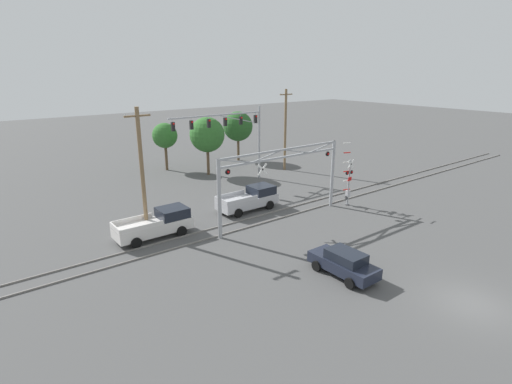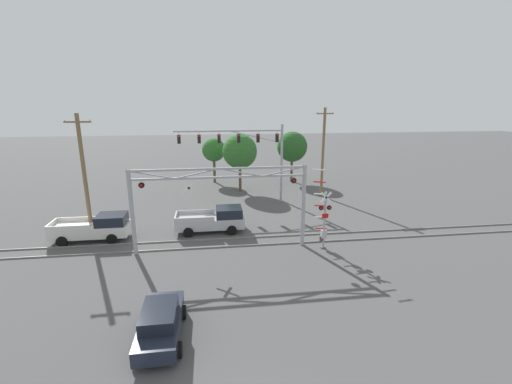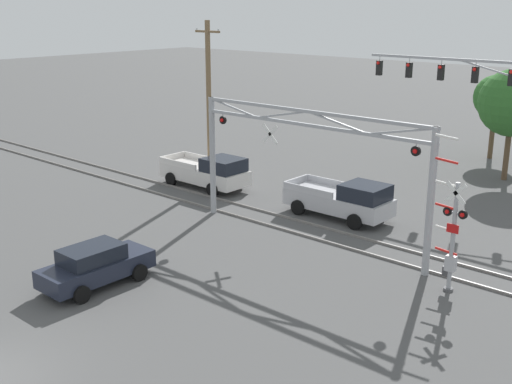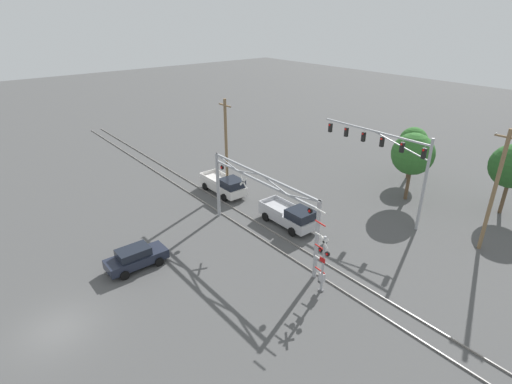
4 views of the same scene
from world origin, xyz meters
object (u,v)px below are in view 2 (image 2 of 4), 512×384
at_px(pickup_truck_following, 95,228).
at_px(background_tree_far_right_verge, 292,147).
at_px(sedan_waiting, 160,322).
at_px(utility_pole_right, 323,152).
at_px(background_tree_beyond_span, 240,152).
at_px(crossing_gantry, 220,196).
at_px(crossing_signal_mast, 324,220).
at_px(utility_pole_left, 85,176).
at_px(traffic_signal_span, 251,147).
at_px(background_tree_far_left_verge, 214,150).
at_px(pickup_truck_lead, 214,220).

bearing_deg(pickup_truck_following, background_tree_far_right_verge, 41.78).
bearing_deg(pickup_truck_following, sedan_waiting, -62.38).
relative_size(utility_pole_right, background_tree_beyond_span, 1.44).
distance_m(crossing_gantry, crossing_signal_mast, 7.22).
distance_m(utility_pole_left, utility_pole_right, 22.43).
relative_size(crossing_gantry, utility_pole_left, 1.28).
distance_m(sedan_waiting, background_tree_far_right_verge, 31.36).
height_order(background_tree_beyond_span, background_tree_far_right_verge, background_tree_beyond_span).
relative_size(utility_pole_left, background_tree_far_right_verge, 1.44).
distance_m(utility_pole_right, background_tree_beyond_span, 9.07).
xyz_separation_m(traffic_signal_span, background_tree_beyond_span, (-0.75, 4.45, -1.03)).
relative_size(traffic_signal_span, background_tree_far_right_verge, 1.68).
relative_size(utility_pole_left, background_tree_far_left_verge, 1.64).
bearing_deg(background_tree_far_left_verge, pickup_truck_lead, -91.17).
distance_m(crossing_gantry, sedan_waiting, 9.80).
height_order(pickup_truck_following, sedan_waiting, pickup_truck_following).
height_order(traffic_signal_span, background_tree_beyond_span, traffic_signal_span).
xyz_separation_m(pickup_truck_following, background_tree_beyond_span, (11.80, 12.73, 3.57)).
xyz_separation_m(crossing_signal_mast, background_tree_beyond_span, (-4.24, 16.46, 2.45)).
distance_m(crossing_signal_mast, sedan_waiting, 12.82).
height_order(traffic_signal_span, pickup_truck_lead, traffic_signal_span).
distance_m(sedan_waiting, background_tree_far_left_verge, 29.68).
relative_size(background_tree_beyond_span, background_tree_far_right_verge, 1.02).
xyz_separation_m(traffic_signal_span, background_tree_far_right_verge, (6.15, 8.42, -1.14)).
bearing_deg(crossing_signal_mast, sedan_waiting, -140.55).
xyz_separation_m(sedan_waiting, background_tree_far_left_verge, (2.80, 29.36, 3.28)).
bearing_deg(sedan_waiting, background_tree_beyond_span, 77.13).
bearing_deg(crossing_gantry, crossing_signal_mast, -6.17).
xyz_separation_m(sedan_waiting, background_tree_beyond_span, (5.61, 24.56, 3.72)).
distance_m(background_tree_beyond_span, background_tree_far_left_verge, 5.58).
relative_size(sedan_waiting, utility_pole_left, 0.46).
bearing_deg(pickup_truck_lead, pickup_truck_following, -176.25).
distance_m(crossing_gantry, utility_pole_left, 10.30).
height_order(pickup_truck_following, utility_pole_left, utility_pole_left).
relative_size(crossing_gantry, pickup_truck_lead, 2.22).
bearing_deg(utility_pole_right, background_tree_beyond_span, 157.81).
relative_size(sedan_waiting, background_tree_beyond_span, 0.65).
bearing_deg(utility_pole_right, pickup_truck_following, -155.25).
bearing_deg(pickup_truck_following, pickup_truck_lead, 3.75).
bearing_deg(sedan_waiting, traffic_signal_span, 72.45).
height_order(background_tree_far_left_verge, background_tree_far_right_verge, background_tree_far_right_verge).
bearing_deg(crossing_gantry, pickup_truck_lead, 96.96).
bearing_deg(background_tree_far_right_verge, background_tree_far_left_verge, 175.08).
bearing_deg(traffic_signal_span, crossing_gantry, -107.13).
distance_m(crossing_gantry, traffic_signal_span, 11.90).
height_order(crossing_signal_mast, pickup_truck_following, crossing_signal_mast).
bearing_deg(pickup_truck_following, background_tree_beyond_span, 47.18).
xyz_separation_m(pickup_truck_lead, background_tree_far_left_verge, (0.35, 16.97, 3.13)).
distance_m(pickup_truck_lead, pickup_truck_following, 8.67).
height_order(traffic_signal_span, sedan_waiting, traffic_signal_span).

